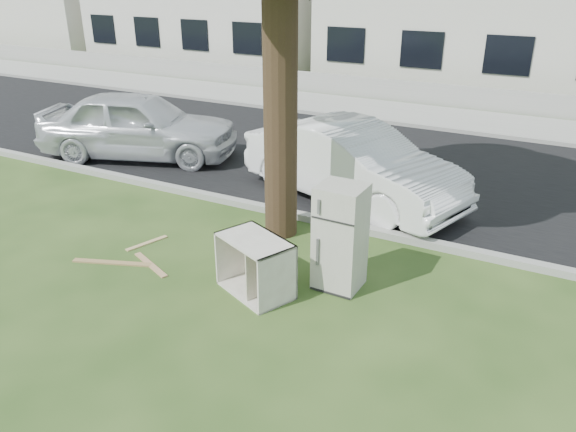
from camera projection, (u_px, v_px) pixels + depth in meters
The scene contains 13 objects.
ground at pixel (245, 286), 7.97m from camera, with size 120.00×120.00×0.00m, color #284217.
road at pixel (384, 165), 12.81m from camera, with size 120.00×7.00×0.01m, color black.
kerb_near at pixel (318, 223), 9.95m from camera, with size 120.00×0.18×0.12m, color gray.
kerb_far at pixel (426, 129), 15.68m from camera, with size 120.00×0.18×0.12m, color gray.
sidewalk at pixel (439, 117), 16.85m from camera, with size 120.00×2.80×0.01m, color gray.
low_wall at pixel (453, 96), 18.00m from camera, with size 120.00×0.15×0.70m, color gray.
fridge at pixel (340, 237), 7.71m from camera, with size 0.62×0.58×1.52m, color beige.
cabinet at pixel (255, 266), 7.69m from camera, with size 1.04×0.65×0.81m, color beige.
plank_a at pixel (112, 263), 8.59m from camera, with size 1.24×0.10×0.02m, color #987849.
plank_b at pixel (151, 265), 8.53m from camera, with size 0.94×0.09×0.02m, color tan.
plank_c at pixel (147, 243), 9.20m from camera, with size 0.75×0.08×0.02m, color tan.
car_center at pixel (352, 163), 10.64m from camera, with size 1.57×4.51×1.49m, color white.
car_left at pixel (139, 125), 13.08m from camera, with size 1.84×4.58×1.56m, color silver.
Camera 1 is at (3.75, -5.79, 4.17)m, focal length 35.00 mm.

